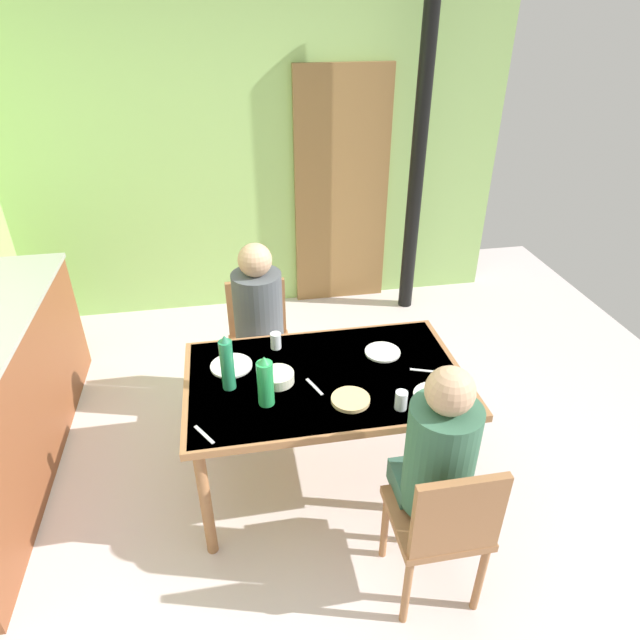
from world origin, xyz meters
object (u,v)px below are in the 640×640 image
Objects in this scene: person_near_diner at (439,452)px; water_bottle_green_far at (265,382)px; chair_near_diner at (443,523)px; chair_far_diner at (259,339)px; dining_table at (325,387)px; serving_bowl_center at (278,377)px; person_far_diner at (258,312)px; water_bottle_green_near at (227,364)px.

water_bottle_green_far is at bearing 143.92° from person_near_diner.
chair_far_diner is (-0.65, 1.59, 0.00)m from chair_near_diner.
serving_bowl_center is (-0.25, -0.00, 0.10)m from dining_table.
dining_table is 1.66× the size of chair_far_diner.
person_near_diner is 0.90m from serving_bowl_center.
chair_near_diner is 1.62m from person_far_diner.
chair_near_diner is at bearing 114.23° from person_far_diner.
person_near_diner is (0.65, -1.45, 0.28)m from chair_far_diner.
dining_table is 0.27m from serving_bowl_center.
water_bottle_green_far is at bearing -114.23° from serving_bowl_center.
water_bottle_green_near reaches higher than chair_near_diner.
chair_far_diner is at bearing 114.23° from person_near_diner.
serving_bowl_center is (0.04, -0.66, -0.01)m from person_far_diner.
water_bottle_green_near reaches higher than chair_far_diner.
serving_bowl_center is (0.04, -0.80, 0.27)m from chair_far_diner.
chair_near_diner is (0.36, -0.79, -0.17)m from dining_table.
person_far_diner is 2.50× the size of water_bottle_green_near.
person_far_diner reaches higher than dining_table.
dining_table is at bearing 113.70° from person_far_diner.
chair_near_diner is 5.12× the size of serving_bowl_center.
person_far_diner is at bearing 116.41° from person_near_diner.
dining_table is at bearing 26.85° from water_bottle_green_far.
dining_table is 4.67× the size of water_bottle_green_near.
dining_table is at bearing 0.74° from serving_bowl_center.
water_bottle_green_near is at bearing 137.31° from chair_near_diner.
water_bottle_green_near is (-0.85, 0.79, 0.39)m from chair_near_diner.
chair_near_diner is 1.13× the size of person_near_diner.
chair_near_diner is 1.00m from water_bottle_green_far.
person_far_diner is at bearing 73.16° from water_bottle_green_near.
chair_near_diner is 1.00× the size of chair_far_diner.
chair_far_diner is at bearing 75.90° from water_bottle_green_near.
dining_table is 1.87× the size of person_far_diner.
person_far_diner is 2.85× the size of water_bottle_green_far.
water_bottle_green_near is at bearing 73.16° from person_far_diner.
person_near_diner is at bearing -36.08° from water_bottle_green_far.
chair_near_diner reaches higher than dining_table.
person_near_diner is at bearing -46.97° from serving_bowl_center.
water_bottle_green_near is (-0.20, -0.66, 0.11)m from person_far_diner.
person_far_diner is 0.66m from serving_bowl_center.
person_far_diner is 0.82m from water_bottle_green_far.
water_bottle_green_far reaches higher than chair_far_diner.
water_bottle_green_far is (-0.68, 0.50, 0.09)m from person_near_diner.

